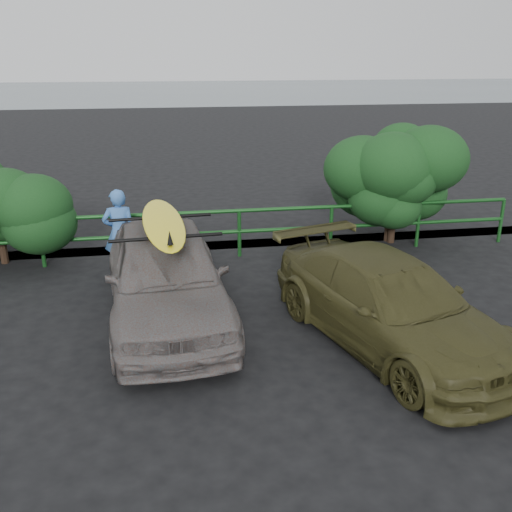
{
  "coord_description": "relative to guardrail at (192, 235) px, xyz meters",
  "views": [
    {
      "loc": [
        -0.5,
        -6.38,
        4.12
      ],
      "look_at": [
        0.83,
        1.75,
        1.16
      ],
      "focal_mm": 40.0,
      "sensor_mm": 36.0,
      "label": 1
    }
  ],
  "objects": [
    {
      "name": "ground",
      "position": [
        0.0,
        -5.0,
        -0.52
      ],
      "size": [
        80.0,
        80.0,
        0.0
      ],
      "primitive_type": "plane",
      "color": "black"
    },
    {
      "name": "ocean",
      "position": [
        0.0,
        55.0,
        -0.52
      ],
      "size": [
        200.0,
        200.0,
        0.0
      ],
      "primitive_type": "plane",
      "color": "slate",
      "rests_on": "ground"
    },
    {
      "name": "guardrail",
      "position": [
        0.0,
        0.0,
        0.0
      ],
      "size": [
        14.0,
        0.08,
        1.04
      ],
      "primitive_type": null,
      "color": "#154918",
      "rests_on": "ground"
    },
    {
      "name": "shrub_right",
      "position": [
        5.0,
        0.5,
        0.75
      ],
      "size": [
        3.2,
        2.4,
        2.53
      ],
      "primitive_type": null,
      "color": "#174119",
      "rests_on": "ground"
    },
    {
      "name": "sedan",
      "position": [
        -0.56,
        -2.85,
        0.25
      ],
      "size": [
        2.15,
        4.67,
        1.55
      ],
      "primitive_type": "imported",
      "rotation": [
        0.0,
        0.0,
        0.07
      ],
      "color": "#685F5D",
      "rests_on": "ground"
    },
    {
      "name": "olive_vehicle",
      "position": [
        2.65,
        -4.2,
        0.13
      ],
      "size": [
        3.05,
        4.81,
        1.3
      ],
      "primitive_type": "imported",
      "rotation": [
        0.0,
        0.0,
        0.3
      ],
      "color": "#3E3B1B",
      "rests_on": "ground"
    },
    {
      "name": "man",
      "position": [
        -1.4,
        -0.69,
        0.33
      ],
      "size": [
        0.65,
        0.45,
        1.71
      ],
      "primitive_type": "imported",
      "rotation": [
        0.0,
        0.0,
        3.21
      ],
      "color": "#4176C3",
      "rests_on": "ground"
    },
    {
      "name": "roof_rack",
      "position": [
        -0.56,
        -2.85,
        1.06
      ],
      "size": [
        1.72,
        1.27,
        0.05
      ],
      "primitive_type": null,
      "rotation": [
        0.0,
        0.0,
        0.07
      ],
      "color": "black",
      "rests_on": "sedan"
    },
    {
      "name": "surfboard",
      "position": [
        -0.56,
        -2.85,
        1.13
      ],
      "size": [
        0.82,
        2.99,
        0.09
      ],
      "primitive_type": "ellipsoid",
      "rotation": [
        0.0,
        0.0,
        0.07
      ],
      "color": "yellow",
      "rests_on": "roof_rack"
    }
  ]
}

